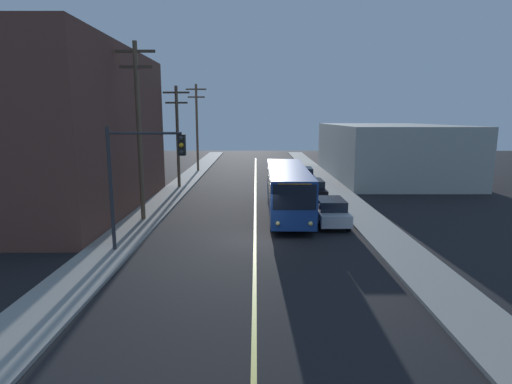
# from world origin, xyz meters

# --- Properties ---
(ground_plane) EXTENTS (120.00, 120.00, 0.00)m
(ground_plane) POSITION_xyz_m (0.00, 0.00, 0.00)
(ground_plane) COLOR black
(sidewalk_left) EXTENTS (2.50, 90.00, 0.15)m
(sidewalk_left) POSITION_xyz_m (-7.25, 10.00, 0.07)
(sidewalk_left) COLOR gray
(sidewalk_left) RESTS_ON ground
(sidewalk_right) EXTENTS (2.50, 90.00, 0.15)m
(sidewalk_right) POSITION_xyz_m (7.25, 10.00, 0.07)
(sidewalk_right) COLOR gray
(sidewalk_right) RESTS_ON ground
(lane_stripe_center) EXTENTS (0.16, 60.00, 0.01)m
(lane_stripe_center) POSITION_xyz_m (0.00, 15.00, 0.01)
(lane_stripe_center) COLOR #D8CC4C
(lane_stripe_center) RESTS_ON ground
(building_left_brick) EXTENTS (10.00, 18.84, 11.26)m
(building_left_brick) POSITION_xyz_m (-13.49, 7.41, 5.63)
(building_left_brick) COLOR brown
(building_left_brick) RESTS_ON ground
(building_right_warehouse) EXTENTS (12.00, 20.70, 5.76)m
(building_right_warehouse) POSITION_xyz_m (14.50, 23.93, 2.88)
(building_right_warehouse) COLOR #B2B2A8
(building_right_warehouse) RESTS_ON ground
(city_bus) EXTENTS (2.68, 12.18, 3.20)m
(city_bus) POSITION_xyz_m (2.20, 6.22, 1.82)
(city_bus) COLOR navy
(city_bus) RESTS_ON ground
(parked_car_silver) EXTENTS (1.84, 4.41, 1.62)m
(parked_car_silver) POSITION_xyz_m (4.68, 3.44, 0.84)
(parked_car_silver) COLOR #B7B7BC
(parked_car_silver) RESTS_ON ground
(parked_car_black) EXTENTS (1.87, 4.43, 1.62)m
(parked_car_black) POSITION_xyz_m (4.62, 11.39, 0.84)
(parked_car_black) COLOR black
(parked_car_black) RESTS_ON ground
(parked_car_blue) EXTENTS (1.92, 4.45, 1.62)m
(parked_car_blue) POSITION_xyz_m (4.83, 19.33, 0.84)
(parked_car_blue) COLOR navy
(parked_car_blue) RESTS_ON ground
(utility_pole_near) EXTENTS (2.40, 0.28, 10.93)m
(utility_pole_near) POSITION_xyz_m (-7.19, 4.30, 6.13)
(utility_pole_near) COLOR brown
(utility_pole_near) RESTS_ON sidewalk_left
(utility_pole_mid) EXTENTS (2.40, 0.28, 9.21)m
(utility_pole_mid) POSITION_xyz_m (-7.15, 16.67, 5.24)
(utility_pole_mid) COLOR brown
(utility_pole_mid) RESTS_ON sidewalk_left
(utility_pole_far) EXTENTS (2.40, 0.28, 10.24)m
(utility_pole_far) POSITION_xyz_m (-7.00, 28.36, 5.78)
(utility_pole_far) COLOR brown
(utility_pole_far) RESTS_ON sidewalk_left
(traffic_signal_left_corner) EXTENTS (3.75, 0.48, 6.00)m
(traffic_signal_left_corner) POSITION_xyz_m (-5.41, -1.92, 4.30)
(traffic_signal_left_corner) COLOR #2D2D33
(traffic_signal_left_corner) RESTS_ON sidewalk_left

